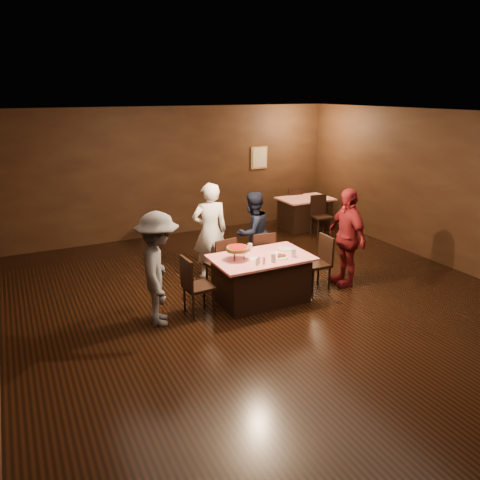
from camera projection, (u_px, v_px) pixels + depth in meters
name	position (u px, v px, depth m)	size (l,w,h in m)	color
room	(292.00, 180.00, 6.58)	(10.00, 10.04, 3.02)	black
main_table	(261.00, 279.00, 7.68)	(1.60, 1.00, 0.77)	red
back_table	(305.00, 213.00, 11.79)	(1.30, 0.90, 0.77)	red
chair_far_left	(220.00, 263.00, 8.12)	(0.42, 0.42, 0.95)	black
chair_far_right	(260.00, 256.00, 8.46)	(0.42, 0.42, 0.95)	black
chair_end_left	(198.00, 285.00, 7.19)	(0.42, 0.42, 0.95)	black
chair_end_right	(316.00, 263.00, 8.12)	(0.42, 0.42, 0.95)	black
chair_back_near	(321.00, 216.00, 11.16)	(0.42, 0.42, 0.95)	black
chair_back_far	(292.00, 205.00, 12.27)	(0.42, 0.42, 0.95)	black
diner_white_jacket	(210.00, 231.00, 8.49)	(0.65, 0.43, 1.79)	white
diner_navy_hoodie	(253.00, 233.00, 8.80)	(0.76, 0.59, 1.56)	black
diner_grey_knit	(159.00, 269.00, 6.80)	(1.10, 0.63, 1.71)	#57585C
diner_red_shirt	(346.00, 237.00, 8.22)	(1.02, 0.43, 1.75)	maroon
pizza_stand	(238.00, 249.00, 7.38)	(0.38, 0.38, 0.22)	black
plate_with_slice	(280.00, 256.00, 7.51)	(0.25, 0.25, 0.06)	white
plate_empty	(285.00, 249.00, 7.92)	(0.25, 0.25, 0.01)	white
glass_front_left	(273.00, 258.00, 7.31)	(0.08, 0.08, 0.14)	silver
glass_front_right	(293.00, 253.00, 7.52)	(0.08, 0.08, 0.14)	silver
glass_back	(250.00, 248.00, 7.78)	(0.08, 0.08, 0.14)	silver
condiments	(260.00, 261.00, 7.23)	(0.17, 0.10, 0.09)	silver
napkin_center	(277.00, 254.00, 7.69)	(0.16, 0.16, 0.01)	white
napkin_left	(255.00, 259.00, 7.46)	(0.16, 0.16, 0.01)	white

